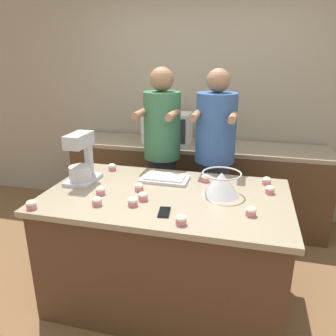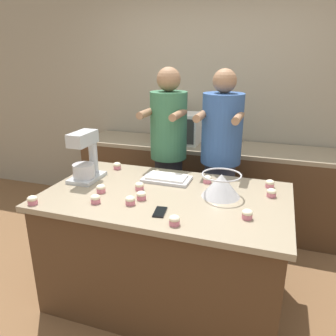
{
  "view_description": "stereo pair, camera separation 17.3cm",
  "coord_description": "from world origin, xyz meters",
  "px_view_note": "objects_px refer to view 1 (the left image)",
  "views": [
    {
      "loc": [
        0.55,
        -2.1,
        1.83
      ],
      "look_at": [
        0.0,
        0.05,
        1.07
      ],
      "focal_mm": 35.0,
      "sensor_mm": 36.0,
      "label": 1
    },
    {
      "loc": [
        0.71,
        -2.05,
        1.83
      ],
      "look_at": [
        0.0,
        0.05,
        1.07
      ],
      "focal_mm": 35.0,
      "sensor_mm": 36.0,
      "label": 2
    }
  ],
  "objects_px": {
    "cupcake_0": "(133,202)",
    "cupcake_2": "(100,191)",
    "mixing_bowl": "(221,183)",
    "cupcake_5": "(267,181)",
    "cell_phone": "(164,212)",
    "cupcake_11": "(112,167)",
    "baking_tray": "(165,178)",
    "cupcake_10": "(270,190)",
    "microwave_oven": "(167,128)",
    "cupcake_1": "(181,220)",
    "cupcake_9": "(139,187)",
    "person_right": "(214,162)",
    "cupcake_3": "(31,205)",
    "person_left": "(162,157)",
    "cupcake_4": "(97,201)",
    "cupcake_8": "(251,211)",
    "cupcake_7": "(205,178)",
    "cupcake_6": "(143,196)",
    "stand_mixer": "(82,161)"
  },
  "relations": [
    {
      "from": "cupcake_0",
      "to": "cupcake_2",
      "type": "bearing_deg",
      "value": 157.59
    },
    {
      "from": "mixing_bowl",
      "to": "cupcake_5",
      "type": "height_order",
      "value": "mixing_bowl"
    },
    {
      "from": "cell_phone",
      "to": "cupcake_11",
      "type": "relative_size",
      "value": 2.28
    },
    {
      "from": "baking_tray",
      "to": "cupcake_10",
      "type": "xyz_separation_m",
      "value": [
        0.8,
        -0.06,
        0.01
      ]
    },
    {
      "from": "microwave_oven",
      "to": "baking_tray",
      "type": "bearing_deg",
      "value": -76.74
    },
    {
      "from": "cupcake_1",
      "to": "cupcake_9",
      "type": "xyz_separation_m",
      "value": [
        -0.41,
        0.42,
        0.0
      ]
    },
    {
      "from": "person_right",
      "to": "cupcake_3",
      "type": "xyz_separation_m",
      "value": [
        -1.04,
        -1.24,
        0.01
      ]
    },
    {
      "from": "person_left",
      "to": "cupcake_4",
      "type": "xyz_separation_m",
      "value": [
        -0.15,
        -1.08,
        0.0
      ]
    },
    {
      "from": "cell_phone",
      "to": "cupcake_10",
      "type": "distance_m",
      "value": 0.82
    },
    {
      "from": "cupcake_8",
      "to": "cupcake_2",
      "type": "bearing_deg",
      "value": 176.05
    },
    {
      "from": "mixing_bowl",
      "to": "cupcake_5",
      "type": "relative_size",
      "value": 4.18
    },
    {
      "from": "cell_phone",
      "to": "cupcake_7",
      "type": "height_order",
      "value": "cupcake_7"
    },
    {
      "from": "baking_tray",
      "to": "cupcake_6",
      "type": "height_order",
      "value": "cupcake_6"
    },
    {
      "from": "cupcake_0",
      "to": "cupcake_9",
      "type": "height_order",
      "value": "same"
    },
    {
      "from": "baking_tray",
      "to": "cupcake_5",
      "type": "distance_m",
      "value": 0.79
    },
    {
      "from": "cupcake_8",
      "to": "cupcake_9",
      "type": "distance_m",
      "value": 0.83
    },
    {
      "from": "person_left",
      "to": "cupcake_3",
      "type": "xyz_separation_m",
      "value": [
        -0.54,
        -1.24,
        0.0
      ]
    },
    {
      "from": "person_left",
      "to": "cupcake_1",
      "type": "xyz_separation_m",
      "value": [
        0.44,
        -1.2,
        0.0
      ]
    },
    {
      "from": "cupcake_1",
      "to": "cupcake_9",
      "type": "distance_m",
      "value": 0.58
    },
    {
      "from": "cupcake_4",
      "to": "cell_phone",
      "type": "bearing_deg",
      "value": 0.48
    },
    {
      "from": "person_right",
      "to": "cupcake_4",
      "type": "xyz_separation_m",
      "value": [
        -0.65,
        -1.08,
        0.01
      ]
    },
    {
      "from": "stand_mixer",
      "to": "cupcake_6",
      "type": "relative_size",
      "value": 5.85
    },
    {
      "from": "person_left",
      "to": "microwave_oven",
      "type": "relative_size",
      "value": 3.43
    },
    {
      "from": "microwave_oven",
      "to": "cupcake_2",
      "type": "height_order",
      "value": "microwave_oven"
    },
    {
      "from": "cupcake_2",
      "to": "person_left",
      "type": "bearing_deg",
      "value": 77.04
    },
    {
      "from": "cupcake_3",
      "to": "cupcake_0",
      "type": "bearing_deg",
      "value": 18.39
    },
    {
      "from": "cupcake_8",
      "to": "baking_tray",
      "type": "bearing_deg",
      "value": 146.13
    },
    {
      "from": "cupcake_3",
      "to": "cupcake_9",
      "type": "xyz_separation_m",
      "value": [
        0.58,
        0.46,
        0.0
      ]
    },
    {
      "from": "stand_mixer",
      "to": "cupcake_10",
      "type": "distance_m",
      "value": 1.43
    },
    {
      "from": "cupcake_3",
      "to": "cupcake_10",
      "type": "distance_m",
      "value": 1.64
    },
    {
      "from": "cupcake_7",
      "to": "cupcake_11",
      "type": "bearing_deg",
      "value": 175.22
    },
    {
      "from": "baking_tray",
      "to": "stand_mixer",
      "type": "bearing_deg",
      "value": -163.51
    },
    {
      "from": "person_right",
      "to": "cupcake_10",
      "type": "height_order",
      "value": "person_right"
    },
    {
      "from": "cupcake_5",
      "to": "cell_phone",
      "type": "bearing_deg",
      "value": -134.02
    },
    {
      "from": "microwave_oven",
      "to": "cupcake_1",
      "type": "bearing_deg",
      "value": -73.13
    },
    {
      "from": "microwave_oven",
      "to": "cupcake_11",
      "type": "xyz_separation_m",
      "value": [
        -0.25,
        -0.97,
        -0.16
      ]
    },
    {
      "from": "cupcake_4",
      "to": "cupcake_10",
      "type": "height_order",
      "value": "same"
    },
    {
      "from": "cupcake_1",
      "to": "cupcake_5",
      "type": "relative_size",
      "value": 1.0
    },
    {
      "from": "microwave_oven",
      "to": "cupcake_7",
      "type": "distance_m",
      "value": 1.2
    },
    {
      "from": "person_right",
      "to": "cupcake_0",
      "type": "xyz_separation_m",
      "value": [
        -0.42,
        -1.03,
        0.01
      ]
    },
    {
      "from": "cupcake_10",
      "to": "cupcake_6",
      "type": "bearing_deg",
      "value": -158.31
    },
    {
      "from": "person_left",
      "to": "cupcake_2",
      "type": "height_order",
      "value": "person_left"
    },
    {
      "from": "person_right",
      "to": "cupcake_4",
      "type": "relative_size",
      "value": 25.9
    },
    {
      "from": "cupcake_7",
      "to": "cupcake_9",
      "type": "bearing_deg",
      "value": -145.53
    },
    {
      "from": "cupcake_1",
      "to": "cupcake_4",
      "type": "height_order",
      "value": "same"
    },
    {
      "from": "cupcake_4",
      "to": "cupcake_0",
      "type": "bearing_deg",
      "value": 12.94
    },
    {
      "from": "cupcake_5",
      "to": "cupcake_11",
      "type": "bearing_deg",
      "value": 179.52
    },
    {
      "from": "cupcake_8",
      "to": "cupcake_10",
      "type": "bearing_deg",
      "value": 71.92
    },
    {
      "from": "cupcake_0",
      "to": "cupcake_8",
      "type": "distance_m",
      "value": 0.76
    },
    {
      "from": "person_right",
      "to": "cupcake_6",
      "type": "relative_size",
      "value": 25.9
    }
  ]
}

